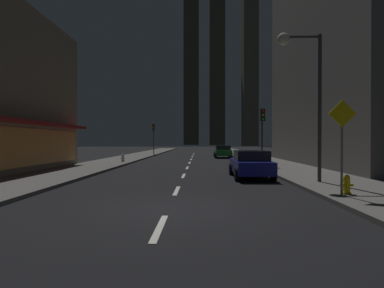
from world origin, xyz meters
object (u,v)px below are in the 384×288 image
Objects in this scene: traffic_light_far_left at (154,132)px; pedestrian_crossing_sign at (342,139)px; fire_hydrant_far_left at (123,158)px; street_lamp_right at (301,70)px; fire_hydrant_yellow_near at (347,185)px; traffic_light_near_right at (262,124)px; car_parked_near at (251,164)px; car_parked_far at (223,151)px.

traffic_light_far_left is 1.33× the size of pedestrian_crossing_sign.
traffic_light_far_left is (0.40, 15.68, 2.74)m from fire_hydrant_far_left.
fire_hydrant_far_left is 0.10× the size of street_lamp_right.
fire_hydrant_yellow_near is 0.16× the size of traffic_light_near_right.
car_parked_near is 6.56m from pedestrian_crossing_sign.
traffic_light_near_right is (1.90, 6.37, 2.45)m from car_parked_near.
car_parked_near is at bearing -71.05° from traffic_light_far_left.
traffic_light_near_right reaches higher than fire_hydrant_far_left.
traffic_light_far_left is at bearing 108.95° from car_parked_near.
pedestrian_crossing_sign is at bearing -134.60° from fire_hydrant_yellow_near.
pedestrian_crossing_sign is (0.10, -12.49, -1.18)m from traffic_light_near_right.
car_parked_far reaches higher than fire_hydrant_far_left.
traffic_light_far_left is (-9.10, 6.72, 2.45)m from car_parked_far.
traffic_light_near_right is (1.90, -13.40, 2.45)m from car_parked_far.
pedestrian_crossing_sign is at bearing -86.39° from street_lamp_right.
fire_hydrant_yellow_near is at bearing -54.64° from fire_hydrant_far_left.
pedestrian_crossing_sign is (2.00, -6.12, 1.28)m from car_parked_near.
traffic_light_near_right is (-0.40, 12.18, 2.74)m from fire_hydrant_yellow_near.
street_lamp_right is 4.64m from pedestrian_crossing_sign.
car_parked_far is at bearing -36.46° from traffic_light_far_left.
street_lamp_right reaches higher than pedestrian_crossing_sign.
fire_hydrant_yellow_near is 5.63m from street_lamp_right.
fire_hydrant_yellow_near is 0.10× the size of street_lamp_right.
car_parked_near reaches higher than fire_hydrant_far_left.
traffic_light_near_right and traffic_light_far_left have the same top height.
fire_hydrant_far_left is 0.16× the size of traffic_light_far_left.
traffic_light_near_right is at bearing 73.39° from car_parked_near.
car_parked_far is 13.06m from fire_hydrant_far_left.
car_parked_far is 1.01× the size of traffic_light_far_left.
fire_hydrant_yellow_near is (2.30, -5.81, -0.29)m from car_parked_near.
street_lamp_right is at bearing -50.01° from fire_hydrant_far_left.
traffic_light_far_left reaches higher than pedestrian_crossing_sign.
car_parked_far is 1.01× the size of traffic_light_near_right.
fire_hydrant_far_left is at bearing 124.18° from pedestrian_crossing_sign.
pedestrian_crossing_sign is at bearing -71.21° from traffic_light_far_left.
car_parked_near is 19.78m from car_parked_far.
car_parked_far is 0.64× the size of street_lamp_right.
traffic_light_far_left is at bearing 143.54° from car_parked_far.
street_lamp_right reaches higher than fire_hydrant_far_left.
car_parked_near is 6.48× the size of fire_hydrant_far_left.
traffic_light_far_left is 31.15m from street_lamp_right.
traffic_light_far_left is at bearing 110.48° from street_lamp_right.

